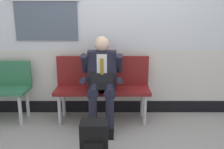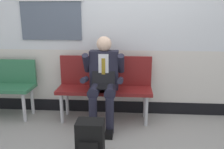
{
  "view_description": "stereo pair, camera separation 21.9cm",
  "coord_description": "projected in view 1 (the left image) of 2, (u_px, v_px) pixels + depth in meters",
  "views": [
    {
      "loc": [
        -0.11,
        -3.04,
        1.55
      ],
      "look_at": [
        -0.13,
        0.07,
        0.75
      ],
      "focal_mm": 38.65,
      "sensor_mm": 36.0,
      "label": 1
    },
    {
      "loc": [
        0.11,
        -3.03,
        1.55
      ],
      "look_at": [
        -0.13,
        0.07,
        0.75
      ],
      "focal_mm": 38.65,
      "sensor_mm": 36.0,
      "label": 2
    }
  ],
  "objects": [
    {
      "name": "bench_with_person",
      "position": [
        104.0,
        83.0,
        3.53
      ],
      "size": [
        1.36,
        0.42,
        0.93
      ],
      "color": "maroon",
      "rests_on": "ground"
    },
    {
      "name": "backpack",
      "position": [
        95.0,
        141.0,
        2.58
      ],
      "size": [
        0.29,
        0.26,
        0.44
      ],
      "color": "black",
      "rests_on": "ground"
    },
    {
      "name": "person_seated",
      "position": [
        103.0,
        79.0,
        3.31
      ],
      "size": [
        0.57,
        0.7,
        1.24
      ],
      "color": "#1E1E2D",
      "rests_on": "ground"
    },
    {
      "name": "ground_plane",
      "position": [
        121.0,
        128.0,
        3.33
      ],
      "size": [
        18.0,
        18.0,
        0.0
      ],
      "primitive_type": "plane",
      "color": "gray"
    },
    {
      "name": "station_wall",
      "position": [
        120.0,
        25.0,
        3.59
      ],
      "size": [
        6.37,
        0.17,
        2.78
      ],
      "color": "silver",
      "rests_on": "ground"
    }
  ]
}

